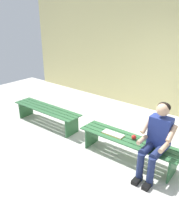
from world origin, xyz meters
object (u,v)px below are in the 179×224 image
object	(u,v)px
apple	(134,137)
book_open	(113,134)
bench_far	(47,112)
person_seated	(156,139)
bench_near	(128,143)

from	to	relation	value
apple	book_open	bearing A→B (deg)	13.11
bench_far	person_seated	size ratio (longest dim) A/B	1.50
person_seated	apple	xyz separation A→B (m)	(0.45, -0.14, -0.20)
bench_near	book_open	size ratio (longest dim) A/B	4.55
bench_near	person_seated	world-z (taller)	person_seated
apple	book_open	distance (m)	0.39
person_seated	apple	distance (m)	0.52
person_seated	book_open	size ratio (longest dim) A/B	2.97
book_open	bench_far	bearing A→B (deg)	-2.88
apple	person_seated	bearing A→B (deg)	163.18
apple	bench_near	bearing A→B (deg)	26.04
bench_far	person_seated	xyz separation A→B (m)	(-2.75, 0.10, 0.34)
bench_near	bench_far	size ratio (longest dim) A/B	1.02
person_seated	bench_far	bearing A→B (deg)	-2.06
book_open	person_seated	bearing A→B (deg)	175.16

